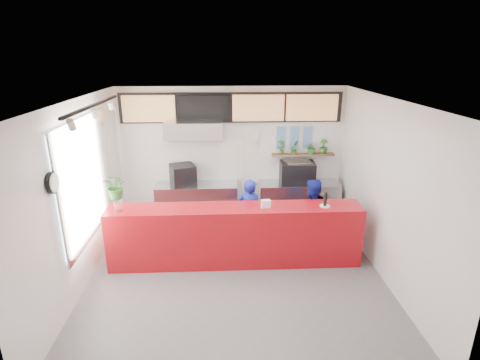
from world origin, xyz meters
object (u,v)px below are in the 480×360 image
(staff_right, at_px, (311,214))
(panini_oven, at_px, (183,175))
(service_counter, at_px, (235,235))
(espresso_machine, at_px, (297,173))
(pepper_mill, at_px, (325,199))
(staff_center, at_px, (250,213))

(staff_right, bearing_deg, panini_oven, -54.23)
(service_counter, height_order, staff_right, staff_right)
(panini_oven, xyz_separation_m, espresso_machine, (2.54, 0.00, 0.01))
(espresso_machine, bearing_deg, panini_oven, -177.60)
(espresso_machine, bearing_deg, pepper_mill, -83.31)
(staff_right, bearing_deg, espresso_machine, -116.04)
(service_counter, relative_size, pepper_mill, 18.89)
(service_counter, distance_m, staff_center, 0.70)
(staff_center, relative_size, staff_right, 1.00)
(panini_oven, bearing_deg, staff_center, -60.64)
(espresso_machine, bearing_deg, staff_right, -85.93)
(espresso_machine, distance_m, pepper_mill, 1.85)
(service_counter, xyz_separation_m, staff_center, (0.31, 0.61, 0.15))
(panini_oven, bearing_deg, espresso_machine, -20.01)
(espresso_machine, relative_size, staff_center, 0.53)
(service_counter, distance_m, pepper_mill, 1.73)
(panini_oven, xyz_separation_m, staff_center, (1.39, -1.19, -0.42))
(panini_oven, relative_size, pepper_mill, 2.10)
(service_counter, xyz_separation_m, espresso_machine, (1.45, 1.80, 0.59))
(staff_center, bearing_deg, service_counter, 87.79)
(service_counter, xyz_separation_m, staff_right, (1.49, 0.52, 0.16))
(service_counter, bearing_deg, staff_center, 63.24)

